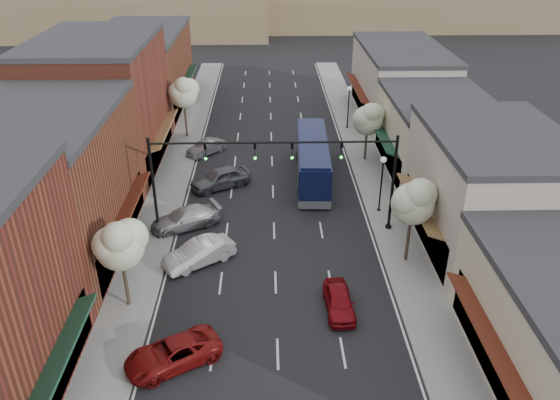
{
  "coord_description": "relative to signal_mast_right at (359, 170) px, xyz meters",
  "views": [
    {
      "loc": [
        -0.4,
        -24.63,
        19.74
      ],
      "look_at": [
        0.43,
        8.41,
        2.2
      ],
      "focal_mm": 35.0,
      "sensor_mm": 36.0,
      "label": 1
    }
  ],
  "objects": [
    {
      "name": "parked_car_c",
      "position": [
        -11.82,
        0.64,
        -3.91
      ],
      "size": [
        5.29,
        4.02,
        1.43
      ],
      "primitive_type": "imported",
      "rotation": [
        0.0,
        0.0,
        -1.1
      ],
      "color": "#A9AAAF",
      "rests_on": "ground"
    },
    {
      "name": "curb_right",
      "position": [
        1.38,
        10.5,
        -4.55
      ],
      "size": [
        0.25,
        73.0,
        0.17
      ],
      "primitive_type": "cube",
      "color": "gray",
      "rests_on": "ground"
    },
    {
      "name": "parked_car_a",
      "position": [
        -10.76,
        -12.52,
        -3.97
      ],
      "size": [
        5.19,
        4.22,
        1.31
      ],
      "primitive_type": "imported",
      "rotation": [
        0.0,
        0.0,
        -1.06
      ],
      "color": "maroon",
      "rests_on": "ground"
    },
    {
      "name": "signal_mast_right",
      "position": [
        0.0,
        0.0,
        0.0
      ],
      "size": [
        8.22,
        0.46,
        7.0
      ],
      "color": "black",
      "rests_on": "ground"
    },
    {
      "name": "lamp_post_far",
      "position": [
        2.18,
        20.0,
        -1.62
      ],
      "size": [
        0.44,
        0.44,
        4.44
      ],
      "color": "black",
      "rests_on": "ground"
    },
    {
      "name": "tree_right_near",
      "position": [
        2.73,
        -4.05,
        -0.17
      ],
      "size": [
        2.85,
        2.65,
        5.95
      ],
      "color": "#47382B",
      "rests_on": "ground"
    },
    {
      "name": "hill_near",
      "position": [
        -30.62,
        70.0,
        -0.62
      ],
      "size": [
        50.0,
        20.0,
        8.0
      ],
      "primitive_type": "cube",
      "color": "#7A6647",
      "rests_on": "ground"
    },
    {
      "name": "parked_car_b",
      "position": [
        -10.39,
        -3.86,
        -3.87
      ],
      "size": [
        4.69,
        3.91,
        1.51
      ],
      "primitive_type": "imported",
      "rotation": [
        0.0,
        0.0,
        -0.97
      ],
      "color": "silver",
      "rests_on": "ground"
    },
    {
      "name": "bldg_right_midnear",
      "position": [
        8.1,
        -2.0,
        -0.72
      ],
      "size": [
        9.14,
        12.1,
        7.9
      ],
      "color": "#ADA094",
      "rests_on": "ground"
    },
    {
      "name": "lamp_post_near",
      "position": [
        2.18,
        2.5,
        -1.62
      ],
      "size": [
        0.44,
        0.44,
        4.44
      ],
      "color": "black",
      "rests_on": "ground"
    },
    {
      "name": "parked_car_e",
      "position": [
        -11.61,
        13.77,
        -3.99
      ],
      "size": [
        3.59,
        3.75,
        1.27
      ],
      "primitive_type": "imported",
      "rotation": [
        0.0,
        0.0,
        -0.74
      ],
      "color": "#939498",
      "rests_on": "ground"
    },
    {
      "name": "bldg_left_midnear",
      "position": [
        -19.85,
        -2.0,
        0.03
      ],
      "size": [
        10.14,
        14.1,
        9.4
      ],
      "color": "brown",
      "rests_on": "ground"
    },
    {
      "name": "tree_left_near",
      "position": [
        -13.87,
        -8.05,
        -0.4
      ],
      "size": [
        2.85,
        2.65,
        5.69
      ],
      "color": "#47382B",
      "rests_on": "ground"
    },
    {
      "name": "sidewalk_left",
      "position": [
        -14.02,
        10.5,
        -4.55
      ],
      "size": [
        2.8,
        73.0,
        0.15
      ],
      "primitive_type": "cube",
      "color": "gray",
      "rests_on": "ground"
    },
    {
      "name": "tree_left_far",
      "position": [
        -13.87,
        17.95,
        -0.02
      ],
      "size": [
        2.85,
        2.65,
        6.13
      ],
      "color": "#47382B",
      "rests_on": "ground"
    },
    {
      "name": "red_hatchback",
      "position": [
        -2.15,
        -8.67,
        -3.98
      ],
      "size": [
        1.65,
        3.83,
        1.29
      ],
      "primitive_type": "imported",
      "rotation": [
        0.0,
        0.0,
        0.03
      ],
      "color": "maroon",
      "rests_on": "ground"
    },
    {
      "name": "signal_mast_left",
      "position": [
        -11.24,
        0.0,
        0.0
      ],
      "size": [
        8.22,
        0.46,
        7.0
      ],
      "color": "black",
      "rests_on": "ground"
    },
    {
      "name": "bldg_left_far",
      "position": [
        -19.84,
        28.0,
        -0.46
      ],
      "size": [
        10.14,
        18.1,
        8.4
      ],
      "color": "brown",
      "rests_on": "ground"
    },
    {
      "name": "bldg_right_far",
      "position": [
        8.09,
        24.0,
        -0.96
      ],
      "size": [
        9.14,
        16.1,
        7.4
      ],
      "color": "#ADA094",
      "rests_on": "ground"
    },
    {
      "name": "parked_car_d",
      "position": [
        -9.82,
        6.87,
        -3.79
      ],
      "size": [
        5.2,
        4.07,
        1.66
      ],
      "primitive_type": "imported",
      "rotation": [
        0.0,
        0.0,
        -1.06
      ],
      "color": "#595B61",
      "rests_on": "ground"
    },
    {
      "name": "curb_left",
      "position": [
        -12.62,
        10.5,
        -4.55
      ],
      "size": [
        0.25,
        73.0,
        0.17
      ],
      "primitive_type": "cube",
      "color": "gray",
      "rests_on": "ground"
    },
    {
      "name": "tree_right_far",
      "position": [
        2.73,
        11.95,
        -0.63
      ],
      "size": [
        2.85,
        2.65,
        5.43
      ],
      "color": "#47382B",
      "rests_on": "ground"
    },
    {
      "name": "coach_bus",
      "position": [
        -2.34,
        8.25,
        -2.84
      ],
      "size": [
        2.88,
        11.24,
        3.41
      ],
      "rotation": [
        0.0,
        0.0,
        -0.04
      ],
      "color": "#0E1439",
      "rests_on": "ground"
    },
    {
      "name": "sidewalk_right",
      "position": [
        2.78,
        10.5,
        -4.55
      ],
      "size": [
        2.8,
        73.0,
        0.15
      ],
      "primitive_type": "cube",
      "color": "gray",
      "rests_on": "ground"
    },
    {
      "name": "bldg_left_midfar",
      "position": [
        -19.86,
        12.0,
        0.78
      ],
      "size": [
        10.14,
        14.1,
        10.9
      ],
      "color": "brown",
      "rests_on": "ground"
    },
    {
      "name": "ground",
      "position": [
        -5.62,
        -8.0,
        -4.62
      ],
      "size": [
        160.0,
        160.0,
        0.0
      ],
      "primitive_type": "plane",
      "color": "black",
      "rests_on": "ground"
    },
    {
      "name": "bldg_right_midfar",
      "position": [
        8.08,
        10.0,
        -1.46
      ],
      "size": [
        9.14,
        12.1,
        6.4
      ],
      "color": "#C1B899",
      "rests_on": "ground"
    }
  ]
}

